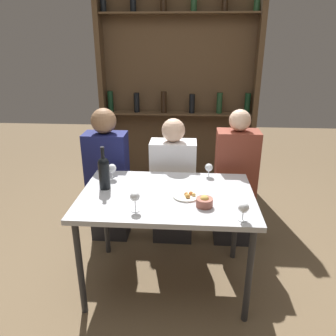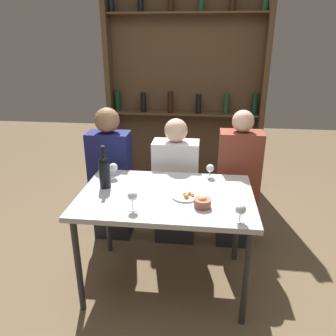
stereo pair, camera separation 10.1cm
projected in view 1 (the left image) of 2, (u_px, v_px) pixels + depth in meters
ground_plane at (167, 281)px, 2.61m from camera, size 10.00×10.00×0.00m
dining_table at (167, 203)px, 2.35m from camera, size 1.24×0.82×0.77m
wine_rack_wall at (178, 94)px, 3.98m from camera, size 1.89×0.21×2.30m
wine_bottle at (104, 171)px, 2.37m from camera, size 0.08×0.08×0.32m
wine_glass_0 at (135, 197)px, 2.07m from camera, size 0.06×0.06×0.13m
wine_glass_1 at (244, 208)px, 1.97m from camera, size 0.07×0.07×0.12m
wine_glass_2 at (209, 168)px, 2.60m from camera, size 0.06×0.06×0.11m
wine_glass_3 at (112, 169)px, 2.55m from camera, size 0.07×0.07×0.12m
food_plate_0 at (187, 196)px, 2.28m from camera, size 0.19×0.19×0.04m
snack_bowl at (204, 202)px, 2.15m from camera, size 0.11×0.11×0.08m
seated_person_left at (108, 179)px, 3.00m from camera, size 0.37×0.22×1.25m
seated_person_center at (173, 186)px, 2.98m from camera, size 0.40×0.22×1.17m
seated_person_right at (235, 183)px, 2.93m from camera, size 0.36×0.22×1.26m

